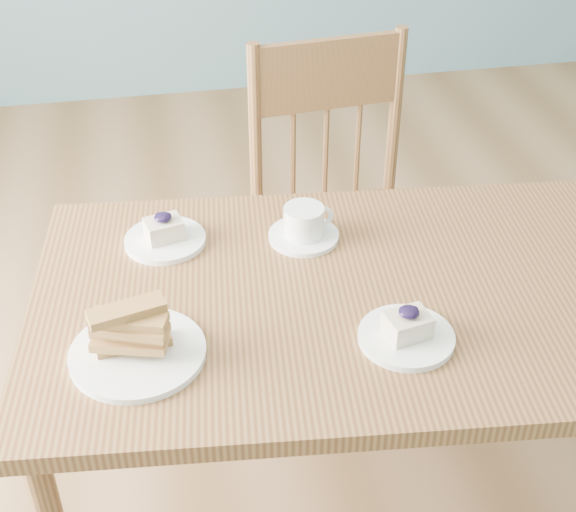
# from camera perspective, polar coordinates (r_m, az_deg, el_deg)

# --- Properties ---
(dining_table) EXTENTS (1.43, 0.91, 0.73)m
(dining_table) POSITION_cam_1_polar(r_m,az_deg,el_deg) (1.69, 5.34, -4.31)
(dining_table) COLOR olive
(dining_table) RESTS_ON ground
(dining_chair) EXTENTS (0.50, 0.48, 0.99)m
(dining_chair) POSITION_cam_1_polar(r_m,az_deg,el_deg) (2.25, 3.83, 2.46)
(dining_chair) COLOR olive
(dining_chair) RESTS_ON ground
(cheesecake_plate_near) EXTENTS (0.18, 0.18, 0.08)m
(cheesecake_plate_near) POSITION_cam_1_polar(r_m,az_deg,el_deg) (1.52, 8.45, -5.37)
(cheesecake_plate_near) COLOR white
(cheesecake_plate_near) RESTS_ON dining_table
(cheesecake_plate_far) EXTENTS (0.18, 0.18, 0.08)m
(cheesecake_plate_far) POSITION_cam_1_polar(r_m,az_deg,el_deg) (1.78, -8.76, 1.46)
(cheesecake_plate_far) COLOR white
(cheesecake_plate_far) RESTS_ON dining_table
(coffee_cup) EXTENTS (0.16, 0.16, 0.08)m
(coffee_cup) POSITION_cam_1_polar(r_m,az_deg,el_deg) (1.77, 1.17, 2.19)
(coffee_cup) COLOR white
(coffee_cup) RESTS_ON dining_table
(biscotti_plate) EXTENTS (0.25, 0.25, 0.12)m
(biscotti_plate) POSITION_cam_1_polar(r_m,az_deg,el_deg) (1.49, -10.76, -5.92)
(biscotti_plate) COLOR white
(biscotti_plate) RESTS_ON dining_table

